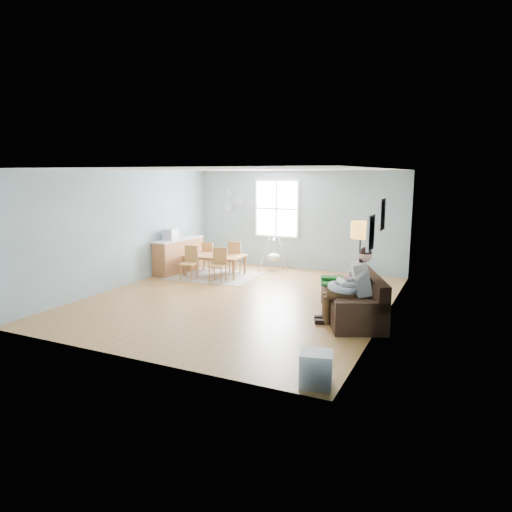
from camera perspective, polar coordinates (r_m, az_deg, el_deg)
The scene contains 22 objects.
room at distance 9.38m, azimuth -2.12°, elevation 9.06°, with size 8.40×9.40×3.90m.
window at distance 12.81m, azimuth 2.61°, elevation 5.93°, with size 1.32×0.08×1.62m.
pictures at distance 7.45m, azimuth 14.81°, elevation 4.02°, with size 0.05×1.34×0.74m.
wall_plates at distance 13.40m, azimuth -2.96°, elevation 6.89°, with size 0.67×0.02×0.66m.
sofa at distance 8.59m, azimuth 12.25°, elevation -5.67°, with size 1.63×2.24×0.83m.
green_throw at distance 9.17m, azimuth 11.04°, elevation -3.09°, with size 0.94×0.77×0.04m, color #155F20.
beige_pillow at distance 9.03m, azimuth 13.08°, elevation -1.97°, with size 0.13×0.47×0.47m, color #C1AB93.
father at distance 8.17m, azimuth 11.85°, elevation -3.32°, with size 1.04×0.70×1.37m.
nursing_pillow at distance 8.17m, azimuth 10.74°, elevation -3.91°, with size 0.52×0.52×0.14m, color silver.
infant at distance 8.18m, azimuth 10.69°, elevation -3.24°, with size 0.29×0.35×0.14m.
toddler at distance 8.66m, azimuth 11.61°, elevation -2.76°, with size 0.54×0.36×0.80m.
floor_lamp at distance 8.58m, azimuth 12.92°, elevation 2.23°, with size 0.35×0.35×1.76m.
storage_cube at distance 5.89m, azimuth 7.42°, elevation -13.83°, with size 0.47×0.44×0.44m.
rug at distance 11.89m, azimuth -5.25°, elevation -2.45°, with size 2.22×1.69×0.01m, color gray.
dining_table at distance 11.84m, azimuth -5.27°, elevation -1.19°, with size 1.56×0.87×0.55m, color #905C2F.
chair_sw at distance 11.51m, azimuth -8.28°, elevation -0.59°, with size 0.41×0.41×0.84m.
chair_se at distance 11.15m, azimuth -4.69°, elevation -0.88°, with size 0.42×0.42×0.84m.
chair_nw at distance 12.47m, azimuth -5.85°, elevation 0.16°, with size 0.36×0.36×0.79m.
chair_ne at distance 12.13m, azimuth -2.49°, elevation 0.11°, with size 0.39×0.39×0.86m.
counter at distance 12.40m, azimuth -9.65°, elevation 0.10°, with size 0.61×1.66×0.91m.
monitor at distance 12.07m, azimuth -10.62°, elevation 2.64°, with size 0.33×0.31×0.29m.
baby_swing at distance 12.48m, azimuth 2.24°, elevation -0.04°, with size 1.08×1.09×0.85m.
Camera 1 is at (4.28, -8.34, 2.62)m, focal length 32.00 mm.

